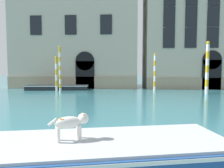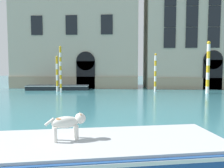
{
  "view_description": "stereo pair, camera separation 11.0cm",
  "coord_description": "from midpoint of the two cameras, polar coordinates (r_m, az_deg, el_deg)",
  "views": [
    {
      "loc": [
        5.3,
        -0.95,
        2.23
      ],
      "look_at": [
        4.54,
        13.0,
        1.2
      ],
      "focal_mm": 35.0,
      "sensor_mm": 36.0,
      "label": 1
    },
    {
      "loc": [
        5.41,
        -0.95,
        2.23
      ],
      "look_at": [
        4.54,
        13.0,
        1.2
      ],
      "focal_mm": 35.0,
      "sensor_mm": 36.0,
      "label": 2
    }
  ],
  "objects": [
    {
      "name": "mooring_pole_3",
      "position": [
        20.75,
        23.47,
        4.05
      ],
      "size": [
        0.29,
        0.29,
        4.54
      ],
      "color": "white",
      "rests_on": "ground_plane"
    },
    {
      "name": "palazzo_right",
      "position": [
        27.77,
        20.28,
        14.37
      ],
      "size": [
        11.09,
        6.13,
        14.52
      ],
      "color": "#BCB29E",
      "rests_on": "ground_plane"
    },
    {
      "name": "mooring_pole_2",
      "position": [
        21.26,
        -14.46,
        2.64
      ],
      "size": [
        0.22,
        0.22,
        3.35
      ],
      "color": "white",
      "rests_on": "ground_plane"
    },
    {
      "name": "boat_moored_near_palazzo",
      "position": [
        22.84,
        -14.29,
        -0.86
      ],
      "size": [
        6.3,
        1.89,
        0.49
      ],
      "rotation": [
        0.0,
        0.0,
        0.08
      ],
      "color": "black",
      "rests_on": "ground_plane"
    },
    {
      "name": "palazzo_left",
      "position": [
        27.44,
        -9.33,
        16.87
      ],
      "size": [
        14.08,
        6.13,
        16.56
      ],
      "color": "#BCB29E",
      "rests_on": "ground_plane"
    },
    {
      "name": "boat_foreground",
      "position": [
        5.34,
        -15.23,
        -17.08
      ],
      "size": [
        8.53,
        3.84,
        0.57
      ],
      "rotation": [
        0.0,
        0.0,
        0.19
      ],
      "color": "#234C8C",
      "rests_on": "ground_plane"
    },
    {
      "name": "mooring_pole_0",
      "position": [
        20.25,
        -13.58,
        3.76
      ],
      "size": [
        0.2,
        0.2,
        4.18
      ],
      "color": "white",
      "rests_on": "ground_plane"
    },
    {
      "name": "dog_on_deck",
      "position": [
        5.19,
        -11.2,
        -9.84
      ],
      "size": [
        0.88,
        0.53,
        0.62
      ],
      "rotation": [
        0.0,
        0.0,
        0.43
      ],
      "color": "silver",
      "rests_on": "boat_foreground"
    },
    {
      "name": "mooring_pole_1",
      "position": [
        20.87,
        10.96,
        3.0
      ],
      "size": [
        0.21,
        0.21,
        3.59
      ],
      "color": "white",
      "rests_on": "ground_plane"
    }
  ]
}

